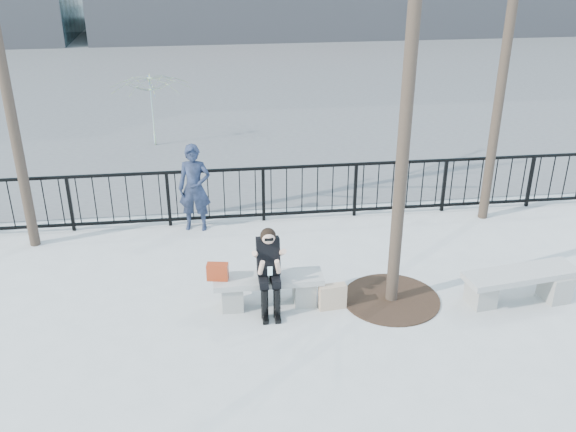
{
  "coord_description": "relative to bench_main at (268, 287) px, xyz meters",
  "views": [
    {
      "loc": [
        -0.74,
        -8.28,
        5.4
      ],
      "look_at": [
        0.4,
        0.8,
        1.1
      ],
      "focal_mm": 40.0,
      "sensor_mm": 36.0,
      "label": 1
    }
  ],
  "objects": [
    {
      "name": "ground",
      "position": [
        0.0,
        0.0,
        -0.3
      ],
      "size": [
        120.0,
        120.0,
        0.0
      ],
      "primitive_type": "plane",
      "color": "#9C9B97",
      "rests_on": "ground"
    },
    {
      "name": "street_surface",
      "position": [
        0.0,
        15.0,
        -0.3
      ],
      "size": [
        60.0,
        23.0,
        0.01
      ],
      "primitive_type": "cube",
      "color": "#474747",
      "rests_on": "ground"
    },
    {
      "name": "bench_second",
      "position": [
        3.81,
        -0.39,
        0.02
      ],
      "size": [
        1.78,
        0.5,
        0.53
      ],
      "rotation": [
        0.0,
        0.0,
        0.15
      ],
      "color": "slate",
      "rests_on": "ground"
    },
    {
      "name": "bench_main",
      "position": [
        0.0,
        0.0,
        0.0
      ],
      "size": [
        1.65,
        0.46,
        0.49
      ],
      "color": "slate",
      "rests_on": "ground"
    },
    {
      "name": "tree_grate",
      "position": [
        1.9,
        -0.1,
        -0.29
      ],
      "size": [
        1.5,
        1.5,
        0.02
      ],
      "primitive_type": "cylinder",
      "color": "black",
      "rests_on": "ground"
    },
    {
      "name": "standing_man",
      "position": [
        -1.09,
        2.8,
        0.53
      ],
      "size": [
        0.66,
        0.49,
        1.66
      ],
      "primitive_type": "imported",
      "rotation": [
        0.0,
        0.0,
        -0.16
      ],
      "color": "black",
      "rests_on": "ground"
    },
    {
      "name": "railing",
      "position": [
        0.0,
        3.0,
        0.25
      ],
      "size": [
        14.0,
        0.06,
        1.1
      ],
      "color": "black",
      "rests_on": "ground"
    },
    {
      "name": "seated_woman",
      "position": [
        0.0,
        -0.16,
        0.37
      ],
      "size": [
        0.5,
        0.64,
        1.34
      ],
      "color": "black",
      "rests_on": "ground"
    },
    {
      "name": "vendor_umbrella",
      "position": [
        -2.16,
        7.81,
        0.63
      ],
      "size": [
        2.5,
        2.53,
        1.86
      ],
      "primitive_type": "imported",
      "rotation": [
        0.0,
        0.0,
        0.26
      ],
      "color": "#F1F737",
      "rests_on": "ground"
    },
    {
      "name": "handbag",
      "position": [
        -0.75,
        0.02,
        0.32
      ],
      "size": [
        0.34,
        0.2,
        0.26
      ],
      "primitive_type": "cube",
      "rotation": [
        0.0,
        0.0,
        -0.18
      ],
      "color": "maroon",
      "rests_on": "bench_main"
    },
    {
      "name": "shopping_bag",
      "position": [
        0.95,
        -0.21,
        -0.11
      ],
      "size": [
        0.43,
        0.2,
        0.39
      ],
      "primitive_type": "cube",
      "rotation": [
        0.0,
        0.0,
        0.11
      ],
      "color": "tan",
      "rests_on": "ground"
    }
  ]
}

